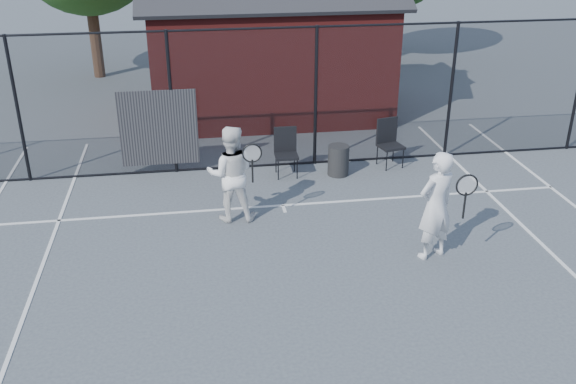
{
  "coord_description": "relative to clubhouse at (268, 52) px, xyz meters",
  "views": [
    {
      "loc": [
        -1.59,
        -7.85,
        5.33
      ],
      "look_at": [
        -0.18,
        1.23,
        1.1
      ],
      "focal_mm": 40.0,
      "sensor_mm": 36.0,
      "label": 1
    }
  ],
  "objects": [
    {
      "name": "ground",
      "position": [
        -0.5,
        -9.0,
        -1.61
      ],
      "size": [
        80.0,
        80.0,
        0.0
      ],
      "primitive_type": "plane",
      "color": "#43484C",
      "rests_on": "ground"
    },
    {
      "name": "court_lines",
      "position": [
        -0.5,
        -10.32,
        -1.6
      ],
      "size": [
        11.02,
        18.0,
        0.01
      ],
      "color": "silver",
      "rests_on": "ground"
    },
    {
      "name": "fence",
      "position": [
        -0.8,
        -4.0,
        -0.16
      ],
      "size": [
        22.04,
        3.0,
        3.0
      ],
      "color": "black",
      "rests_on": "ground"
    },
    {
      "name": "clubhouse",
      "position": [
        0.0,
        0.0,
        0.0
      ],
      "size": [
        6.5,
        4.36,
        4.19
      ],
      "color": "maroon",
      "rests_on": "ground"
    },
    {
      "name": "player_front",
      "position": [
        1.61,
        -8.23,
        -0.69
      ],
      "size": [
        0.87,
        0.7,
        1.82
      ],
      "color": "silver",
      "rests_on": "ground"
    },
    {
      "name": "player_back",
      "position": [
        -1.49,
        -6.38,
        -0.72
      ],
      "size": [
        0.98,
        0.74,
        1.77
      ],
      "color": "white",
      "rests_on": "ground"
    },
    {
      "name": "chair_left",
      "position": [
        -0.21,
        -4.57,
        -1.11
      ],
      "size": [
        0.48,
        0.5,
        0.99
      ],
      "primitive_type": "cube",
      "rotation": [
        0.0,
        0.0,
        -0.02
      ],
      "color": "black",
      "rests_on": "ground"
    },
    {
      "name": "chair_right",
      "position": [
        2.09,
        -4.4,
        -1.1
      ],
      "size": [
        0.59,
        0.61,
        1.02
      ],
      "primitive_type": "cube",
      "rotation": [
        0.0,
        0.0,
        0.24
      ],
      "color": "black",
      "rests_on": "ground"
    },
    {
      "name": "waste_bin",
      "position": [
        0.87,
        -4.69,
        -1.28
      ],
      "size": [
        0.52,
        0.52,
        0.65
      ],
      "primitive_type": "cylinder",
      "rotation": [
        0.0,
        0.0,
        -0.2
      ],
      "color": "black",
      "rests_on": "ground"
    }
  ]
}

